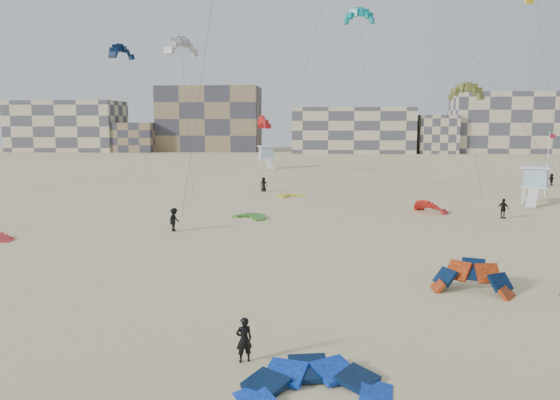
# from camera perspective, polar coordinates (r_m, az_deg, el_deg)

# --- Properties ---
(ground) EXTENTS (320.00, 320.00, 0.00)m
(ground) POSITION_cam_1_polar(r_m,az_deg,el_deg) (21.97, -1.26, -14.10)
(ground) COLOR beige
(ground) RESTS_ON ground
(kite_ground_blue) EXTENTS (5.12, 5.31, 1.80)m
(kite_ground_blue) POSITION_cam_1_polar(r_m,az_deg,el_deg) (18.16, 3.52, -19.14)
(kite_ground_blue) COLOR blue
(kite_ground_blue) RESTS_ON ground
(kite_ground_orange) EXTENTS (4.75, 4.73, 3.85)m
(kite_ground_orange) POSITION_cam_1_polar(r_m,az_deg,el_deg) (28.83, 19.38, -9.08)
(kite_ground_orange) COLOR #FE4D13
(kite_ground_orange) RESTS_ON ground
(kite_ground_green) EXTENTS (4.29, 4.34, 0.90)m
(kite_ground_green) POSITION_cam_1_polar(r_m,az_deg,el_deg) (47.59, -3.14, -1.89)
(kite_ground_green) COLOR #3E8425
(kite_ground_green) RESTS_ON ground
(kite_ground_red_far) EXTENTS (4.85, 4.84, 3.37)m
(kite_ground_red_far) POSITION_cam_1_polar(r_m,az_deg,el_deg) (52.41, 15.43, -1.24)
(kite_ground_red_far) COLOR red
(kite_ground_red_far) RESTS_ON ground
(kite_ground_yellow) EXTENTS (4.12, 4.18, 0.55)m
(kite_ground_yellow) POSITION_cam_1_polar(r_m,az_deg,el_deg) (61.15, 1.14, 0.37)
(kite_ground_yellow) COLOR yellow
(kite_ground_yellow) RESTS_ON ground
(kitesurfer_main) EXTENTS (0.70, 0.60, 1.62)m
(kitesurfer_main) POSITION_cam_1_polar(r_m,az_deg,el_deg) (19.64, -3.78, -14.35)
(kitesurfer_main) COLOR black
(kitesurfer_main) RESTS_ON ground
(kitesurfer_c) EXTENTS (0.95, 1.30, 1.80)m
(kitesurfer_c) POSITION_cam_1_polar(r_m,az_deg,el_deg) (42.49, -11.00, -2.02)
(kitesurfer_c) COLOR black
(kitesurfer_c) RESTS_ON ground
(kitesurfer_d) EXTENTS (1.00, 1.03, 1.73)m
(kitesurfer_d) POSITION_cam_1_polar(r_m,az_deg,el_deg) (51.00, 22.31, -0.83)
(kitesurfer_d) COLOR black
(kitesurfer_d) RESTS_ON ground
(kitesurfer_e) EXTENTS (0.95, 0.74, 1.72)m
(kitesurfer_e) POSITION_cam_1_polar(r_m,az_deg,el_deg) (65.40, -1.73, 1.64)
(kitesurfer_e) COLOR black
(kitesurfer_e) RESTS_ON ground
(kitesurfer_f) EXTENTS (0.51, 1.50, 1.60)m
(kitesurfer_f) POSITION_cam_1_polar(r_m,az_deg,el_deg) (80.00, 26.50, 1.94)
(kitesurfer_f) COLOR black
(kitesurfer_f) RESTS_ON ground
(kite_fly_grey) EXTENTS (5.09, 6.43, 16.14)m
(kite_fly_grey) POSITION_cam_1_polar(r_m,az_deg,el_deg) (59.28, -10.25, 15.33)
(kite_fly_grey) COLOR beige
(kite_fly_grey) RESTS_ON ground
(kite_fly_olive) EXTENTS (4.31, 3.99, 11.06)m
(kite_fly_olive) POSITION_cam_1_polar(r_m,az_deg,el_deg) (53.25, 18.83, 10.51)
(kite_fly_olive) COLOR olive
(kite_fly_olive) RESTS_ON ground
(kite_fly_navy) EXTENTS (9.02, 11.09, 17.51)m
(kite_fly_navy) POSITION_cam_1_polar(r_m,az_deg,el_deg) (75.89, -16.24, 14.52)
(kite_fly_navy) COLOR #051D43
(kite_fly_navy) RESTS_ON ground
(kite_fly_teal_b) EXTENTS (4.80, 4.03, 22.35)m
(kite_fly_teal_b) POSITION_cam_1_polar(r_m,az_deg,el_deg) (77.58, 8.29, 18.33)
(kite_fly_teal_b) COLOR #0EAB9E
(kite_fly_teal_b) RESTS_ON ground
(kite_fly_red) EXTENTS (5.00, 13.53, 8.44)m
(kite_fly_red) POSITION_cam_1_polar(r_m,az_deg,el_deg) (88.06, -1.71, 7.99)
(kite_fly_red) COLOR red
(kite_fly_red) RESTS_ON ground
(lifeguard_tower_near) EXTENTS (3.57, 5.66, 3.78)m
(lifeguard_tower_near) POSITION_cam_1_polar(r_m,az_deg,el_deg) (61.47, 25.14, 1.40)
(lifeguard_tower_near) COLOR white
(lifeguard_tower_near) RESTS_ON ground
(lifeguard_tower_far) EXTENTS (3.55, 5.91, 4.03)m
(lifeguard_tower_far) POSITION_cam_1_polar(r_m,az_deg,el_deg) (97.90, -1.45, 4.50)
(lifeguard_tower_far) COLOR white
(lifeguard_tower_far) RESTS_ON ground
(flagpole) EXTENTS (0.60, 0.09, 7.37)m
(flagpole) POSITION_cam_1_polar(r_m,az_deg,el_deg) (60.27, 26.17, 3.13)
(flagpole) COLOR white
(flagpole) RESTS_ON ground
(condo_west_a) EXTENTS (30.00, 15.00, 14.00)m
(condo_west_a) POSITION_cam_1_polar(r_m,az_deg,el_deg) (166.61, -21.32, 7.20)
(condo_west_a) COLOR #C6B491
(condo_west_a) RESTS_ON ground
(condo_west_b) EXTENTS (28.00, 14.00, 18.00)m
(condo_west_b) POSITION_cam_1_polar(r_m,az_deg,el_deg) (157.51, -7.34, 8.39)
(condo_west_b) COLOR #826C4E
(condo_west_b) RESTS_ON ground
(condo_mid) EXTENTS (32.00, 16.00, 12.00)m
(condo_mid) POSITION_cam_1_polar(r_m,az_deg,el_deg) (150.45, 7.57, 7.25)
(condo_mid) COLOR #C6B491
(condo_mid) RESTS_ON ground
(condo_east) EXTENTS (26.00, 14.00, 16.00)m
(condo_east) POSITION_cam_1_polar(r_m,az_deg,el_deg) (159.59, 22.16, 7.49)
(condo_east) COLOR #C6B491
(condo_east) RESTS_ON ground
(condo_fill_left) EXTENTS (12.00, 10.00, 8.00)m
(condo_fill_left) POSITION_cam_1_polar(r_m,az_deg,el_deg) (157.15, -14.96, 6.35)
(condo_fill_left) COLOR #826C4E
(condo_fill_left) RESTS_ON ground
(condo_fill_right) EXTENTS (10.00, 10.00, 10.00)m
(condo_fill_right) POSITION_cam_1_polar(r_m,az_deg,el_deg) (151.25, 16.01, 6.63)
(condo_fill_right) COLOR #C6B491
(condo_fill_right) RESTS_ON ground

